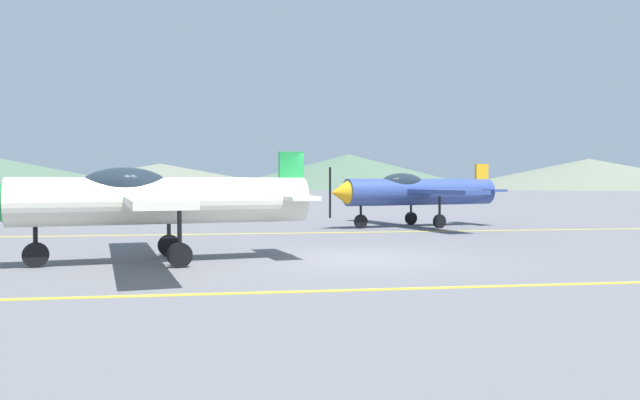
# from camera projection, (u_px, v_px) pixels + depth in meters

# --- Properties ---
(ground_plane) EXTENTS (400.00, 400.00, 0.00)m
(ground_plane) POSITION_uv_depth(u_px,v_px,m) (356.00, 259.00, 14.82)
(ground_plane) COLOR slate
(apron_line_near) EXTENTS (80.00, 0.16, 0.01)m
(apron_line_near) POSITION_uv_depth(u_px,v_px,m) (407.00, 289.00, 10.69)
(apron_line_near) COLOR yellow
(apron_line_near) RESTS_ON ground_plane
(apron_line_far) EXTENTS (80.00, 0.16, 0.01)m
(apron_line_far) POSITION_uv_depth(u_px,v_px,m) (312.00, 233.00, 22.07)
(apron_line_far) COLOR yellow
(apron_line_far) RESTS_ON ground_plane
(airplane_near) EXTENTS (7.41, 8.46, 2.53)m
(airplane_near) POSITION_uv_depth(u_px,v_px,m) (152.00, 199.00, 14.08)
(airplane_near) COLOR silver
(airplane_near) RESTS_ON ground_plane
(airplane_mid) EXTENTS (7.41, 8.42, 2.53)m
(airplane_mid) POSITION_uv_depth(u_px,v_px,m) (415.00, 191.00, 25.06)
(airplane_mid) COLOR #33478C
(airplane_mid) RESTS_ON ground_plane
(hill_centerleft) EXTENTS (70.69, 70.69, 6.38)m
(hill_centerleft) POSITION_uv_depth(u_px,v_px,m) (160.00, 175.00, 169.07)
(hill_centerleft) COLOR slate
(hill_centerleft) RESTS_ON ground_plane
(hill_centerright) EXTENTS (62.83, 62.83, 8.00)m
(hill_centerright) POSITION_uv_depth(u_px,v_px,m) (348.00, 171.00, 148.61)
(hill_centerright) COLOR #4C6651
(hill_centerright) RESTS_ON ground_plane
(hill_right) EXTENTS (64.02, 64.02, 6.69)m
(hill_right) POSITION_uv_depth(u_px,v_px,m) (589.00, 174.00, 140.56)
(hill_right) COLOR slate
(hill_right) RESTS_ON ground_plane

